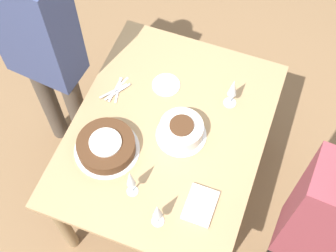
{
  "coord_description": "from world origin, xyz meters",
  "views": [
    {
      "loc": [
        1.11,
        0.42,
        2.92
      ],
      "look_at": [
        0.0,
        0.0,
        0.82
      ],
      "focal_mm": 50.0,
      "sensor_mm": 36.0,
      "label": 1
    }
  ],
  "objects_px": {
    "cake_front_chocolate": "(106,146)",
    "wine_glass_extra": "(233,89)",
    "person_cutting": "(40,43)",
    "wine_glass_far": "(130,179)",
    "cake_center_white": "(181,131)",
    "wine_glass_near": "(157,211)",
    "person_watching": "(331,233)"
  },
  "relations": [
    {
      "from": "cake_center_white",
      "to": "wine_glass_extra",
      "type": "relative_size",
      "value": 1.25
    },
    {
      "from": "cake_center_white",
      "to": "cake_front_chocolate",
      "type": "distance_m",
      "value": 0.39
    },
    {
      "from": "wine_glass_far",
      "to": "person_cutting",
      "type": "bearing_deg",
      "value": -125.03
    },
    {
      "from": "cake_front_chocolate",
      "to": "wine_glass_near",
      "type": "xyz_separation_m",
      "value": [
        0.26,
        0.38,
        0.1
      ]
    },
    {
      "from": "cake_front_chocolate",
      "to": "wine_glass_near",
      "type": "bearing_deg",
      "value": 55.47
    },
    {
      "from": "wine_glass_extra",
      "to": "wine_glass_far",
      "type": "bearing_deg",
      "value": -24.32
    },
    {
      "from": "cake_front_chocolate",
      "to": "person_cutting",
      "type": "distance_m",
      "value": 0.64
    },
    {
      "from": "cake_center_white",
      "to": "person_watching",
      "type": "height_order",
      "value": "person_watching"
    },
    {
      "from": "person_watching",
      "to": "cake_center_white",
      "type": "bearing_deg",
      "value": -19.91
    },
    {
      "from": "wine_glass_far",
      "to": "wine_glass_near",
      "type": "bearing_deg",
      "value": 60.35
    },
    {
      "from": "cake_front_chocolate",
      "to": "wine_glass_near",
      "type": "height_order",
      "value": "wine_glass_near"
    },
    {
      "from": "wine_glass_extra",
      "to": "person_cutting",
      "type": "relative_size",
      "value": 0.12
    },
    {
      "from": "cake_front_chocolate",
      "to": "wine_glass_extra",
      "type": "height_order",
      "value": "wine_glass_extra"
    },
    {
      "from": "cake_front_chocolate",
      "to": "person_watching",
      "type": "xyz_separation_m",
      "value": [
        0.13,
        1.1,
        0.2
      ]
    },
    {
      "from": "wine_glass_extra",
      "to": "wine_glass_near",
      "type": "bearing_deg",
      "value": -9.56
    },
    {
      "from": "cake_front_chocolate",
      "to": "wine_glass_far",
      "type": "distance_m",
      "value": 0.29
    },
    {
      "from": "cake_center_white",
      "to": "wine_glass_near",
      "type": "height_order",
      "value": "wine_glass_near"
    },
    {
      "from": "wine_glass_far",
      "to": "wine_glass_extra",
      "type": "relative_size",
      "value": 1.08
    },
    {
      "from": "cake_front_chocolate",
      "to": "person_cutting",
      "type": "bearing_deg",
      "value": -123.65
    },
    {
      "from": "person_cutting",
      "to": "cake_center_white",
      "type": "bearing_deg",
      "value": -2.56
    },
    {
      "from": "cake_center_white",
      "to": "person_watching",
      "type": "relative_size",
      "value": 0.16
    },
    {
      "from": "wine_glass_near",
      "to": "cake_center_white",
      "type": "bearing_deg",
      "value": -173.57
    },
    {
      "from": "wine_glass_far",
      "to": "wine_glass_extra",
      "type": "bearing_deg",
      "value": 155.68
    },
    {
      "from": "cake_center_white",
      "to": "wine_glass_near",
      "type": "xyz_separation_m",
      "value": [
        0.47,
        0.05,
        0.09
      ]
    },
    {
      "from": "wine_glass_extra",
      "to": "person_watching",
      "type": "xyz_separation_m",
      "value": [
        0.62,
        0.6,
        0.1
      ]
    },
    {
      "from": "wine_glass_near",
      "to": "cake_front_chocolate",
      "type": "bearing_deg",
      "value": -124.53
    },
    {
      "from": "wine_glass_near",
      "to": "wine_glass_extra",
      "type": "xyz_separation_m",
      "value": [
        -0.75,
        0.13,
        0.0
      ]
    },
    {
      "from": "cake_front_chocolate",
      "to": "wine_glass_near",
      "type": "distance_m",
      "value": 0.47
    },
    {
      "from": "wine_glass_far",
      "to": "person_cutting",
      "type": "height_order",
      "value": "person_cutting"
    },
    {
      "from": "cake_center_white",
      "to": "person_cutting",
      "type": "distance_m",
      "value": 0.86
    },
    {
      "from": "cake_center_white",
      "to": "wine_glass_extra",
      "type": "xyz_separation_m",
      "value": [
        -0.28,
        0.18,
        0.09
      ]
    },
    {
      "from": "wine_glass_extra",
      "to": "person_cutting",
      "type": "xyz_separation_m",
      "value": [
        0.16,
        -1.0,
        0.12
      ]
    }
  ]
}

